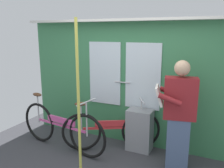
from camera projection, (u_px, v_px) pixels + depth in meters
train_door_wall at (134, 81)px, 3.98m from camera, size 4.05×0.28×2.14m
bicycle_near_door at (111, 130)px, 3.88m from camera, size 1.46×0.85×0.86m
bicycle_leaning_behind at (61, 127)px, 3.91m from camera, size 1.79×0.44×0.92m
passenger_reading_newspaper at (178, 114)px, 3.22m from camera, size 0.59×0.51×1.58m
trash_bin_by_wall at (140, 130)px, 3.88m from camera, size 0.41×0.28×0.70m
handrail_pole at (79, 105)px, 2.89m from camera, size 0.04×0.04×2.10m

